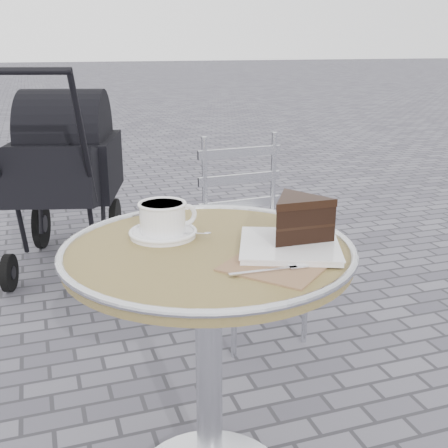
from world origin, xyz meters
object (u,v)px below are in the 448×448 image
object	(u,v)px
bistro_chair	(246,212)
baby_stroller	(64,177)
cappuccino_set	(164,221)
cake_plate_set	(296,225)
cafe_table	(208,309)

from	to	relation	value
bistro_chair	baby_stroller	size ratio (longest dim) A/B	0.73
bistro_chair	baby_stroller	distance (m)	1.23
cappuccino_set	cake_plate_set	distance (m)	0.34
cake_plate_set	cafe_table	bearing A→B (deg)	-175.62
cafe_table	cake_plate_set	bearing A→B (deg)	-18.00
baby_stroller	cafe_table	bearing A→B (deg)	-66.97
cafe_table	cake_plate_set	size ratio (longest dim) A/B	1.99
cake_plate_set	bistro_chair	xyz separation A→B (m)	(0.25, 0.97, -0.27)
cake_plate_set	baby_stroller	distance (m)	2.06
cafe_table	bistro_chair	size ratio (longest dim) A/B	0.88
cappuccino_set	bistro_chair	distance (m)	0.98
cappuccino_set	bistro_chair	world-z (taller)	bistro_chair
cake_plate_set	bistro_chair	bearing A→B (deg)	98.22
cake_plate_set	cappuccino_set	bearing A→B (deg)	169.20
baby_stroller	bistro_chair	bearing A→B (deg)	-40.13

